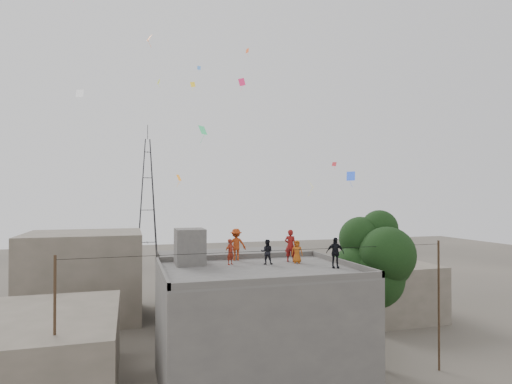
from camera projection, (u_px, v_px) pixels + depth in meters
main_building at (258, 328)px, 22.32m from camera, size 10.00×8.00×6.10m
parapet at (258, 266)px, 22.36m from camera, size 10.00×8.00×0.30m
stair_head_box at (190, 247)px, 23.95m from camera, size 1.60×1.80×2.00m
neighbor_west at (33, 356)px, 21.08m from camera, size 8.00×10.00×4.00m
neighbor_north at (233, 284)px, 36.30m from camera, size 12.00×9.00×5.00m
neighbor_northwest at (84, 275)px, 34.80m from camera, size 9.00×8.00×7.00m
neighbor_east at (383, 288)px, 35.89m from camera, size 7.00×8.00×4.40m
tree at (375, 261)px, 25.04m from camera, size 4.90×4.60×9.10m
utility_line at (275, 318)px, 21.28m from camera, size 20.12×0.62×7.40m
transmission_tower at (147, 203)px, 59.59m from camera, size 2.97×2.97×20.01m
person_red_adult at (290, 246)px, 24.94m from camera, size 0.82×0.75×1.88m
person_orange_child at (297, 252)px, 24.42m from camera, size 0.75×0.61×1.31m
person_dark_child at (267, 252)px, 24.02m from camera, size 0.82×0.73×1.39m
person_dark_adult at (335, 253)px, 22.75m from camera, size 1.01×0.58×1.63m
person_orange_adult at (236, 244)px, 25.54m from camera, size 1.23×0.72×1.89m
person_red_child at (231, 252)px, 23.85m from camera, size 0.62×0.60×1.44m
kites at (224, 113)px, 28.67m from camera, size 20.35×13.43×12.73m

